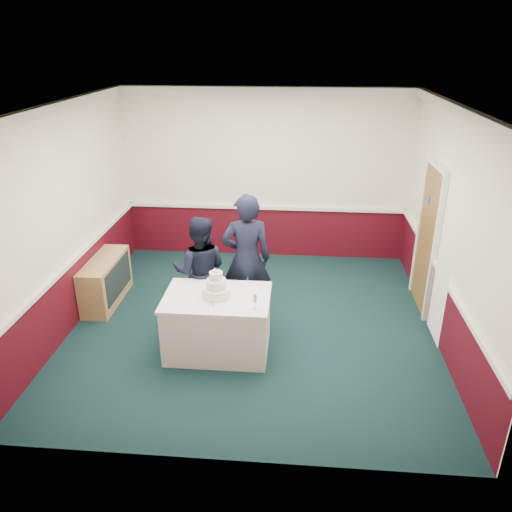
# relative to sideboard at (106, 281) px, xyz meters

# --- Properties ---
(ground) EXTENTS (5.00, 5.00, 0.00)m
(ground) POSITION_rel_sideboard_xyz_m (2.28, -0.47, -0.35)
(ground) COLOR #122B2C
(ground) RESTS_ON ground
(room_shell) EXTENTS (5.00, 5.00, 3.00)m
(room_shell) POSITION_rel_sideboard_xyz_m (2.36, 0.14, 1.62)
(room_shell) COLOR white
(room_shell) RESTS_ON ground
(sideboard) EXTENTS (0.41, 1.20, 0.70)m
(sideboard) POSITION_rel_sideboard_xyz_m (0.00, 0.00, 0.00)
(sideboard) COLOR tan
(sideboard) RESTS_ON ground
(cake_table) EXTENTS (1.32, 0.92, 0.79)m
(cake_table) POSITION_rel_sideboard_xyz_m (1.89, -1.14, 0.05)
(cake_table) COLOR white
(cake_table) RESTS_ON ground
(wedding_cake) EXTENTS (0.35, 0.35, 0.36)m
(wedding_cake) POSITION_rel_sideboard_xyz_m (1.89, -1.14, 0.55)
(wedding_cake) COLOR white
(wedding_cake) RESTS_ON cake_table
(cake_knife) EXTENTS (0.09, 0.21, 0.00)m
(cake_knife) POSITION_rel_sideboard_xyz_m (1.86, -1.34, 0.44)
(cake_knife) COLOR silver
(cake_knife) RESTS_ON cake_table
(champagne_flute) EXTENTS (0.05, 0.05, 0.21)m
(champagne_flute) POSITION_rel_sideboard_xyz_m (2.39, -1.42, 0.58)
(champagne_flute) COLOR silver
(champagne_flute) RESTS_ON cake_table
(person_man) EXTENTS (0.79, 0.63, 1.58)m
(person_man) POSITION_rel_sideboard_xyz_m (1.55, -0.45, 0.44)
(person_man) COLOR black
(person_man) RESTS_ON ground
(person_woman) EXTENTS (0.75, 0.56, 1.87)m
(person_woman) POSITION_rel_sideboard_xyz_m (2.18, -0.33, 0.58)
(person_woman) COLOR black
(person_woman) RESTS_ON ground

